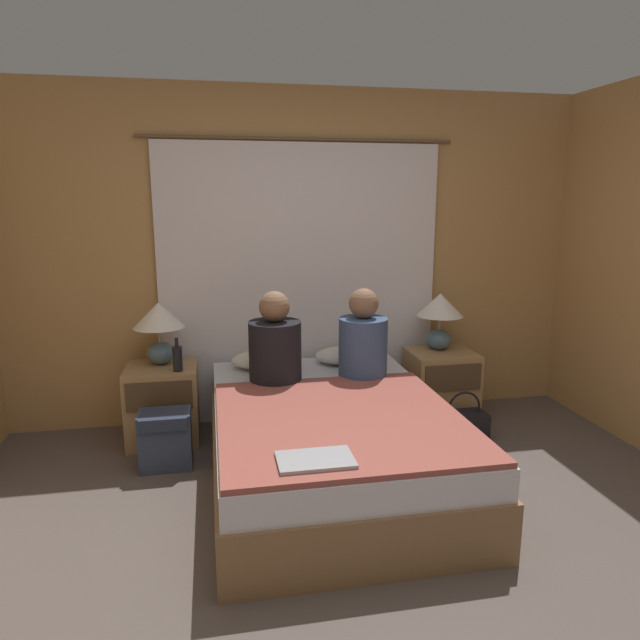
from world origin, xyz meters
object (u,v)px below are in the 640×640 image
nightstand_right (441,386)px  person_left_in_bed (275,346)px  person_right_in_bed (363,341)px  pillow_right (347,355)px  beer_bottle_on_left_stand (177,358)px  pillow_left (265,359)px  laptop_on_bed (315,460)px  handbag_on_floor (463,424)px  backpack_on_floor (165,436)px  nightstand_left (163,404)px  lamp_right (440,312)px  lamp_left (159,323)px  bed (329,441)px

nightstand_right → person_left_in_bed: (-1.32, -0.33, 0.47)m
person_right_in_bed → pillow_right: bearing=92.7°
beer_bottle_on_left_stand → nightstand_right: bearing=3.6°
pillow_left → nightstand_right: bearing=-1.7°
person_left_in_bed → laptop_on_bed: (0.04, -1.26, -0.21)m
pillow_right → handbag_on_floor: pillow_right is taller
backpack_on_floor → nightstand_right: bearing=12.0°
nightstand_right → laptop_on_bed: (-1.28, -1.59, 0.25)m
beer_bottle_on_left_stand → laptop_on_bed: size_ratio=0.66×
handbag_on_floor → person_left_in_bed: bearing=177.9°
nightstand_left → lamp_right: (2.09, 0.08, 0.57)m
handbag_on_floor → backpack_on_floor: bearing=-178.4°
handbag_on_floor → nightstand_left: bearing=169.9°
nightstand_left → lamp_left: bearing=90.0°
pillow_right → handbag_on_floor: size_ratio=1.38×
lamp_right → person_left_in_bed: (-1.32, -0.41, -0.10)m
bed → lamp_right: bearing=39.3°
beer_bottle_on_left_stand → handbag_on_floor: size_ratio=0.66×
pillow_left → pillow_right: (0.62, 0.00, 0.00)m
beer_bottle_on_left_stand → laptop_on_bed: bearing=-65.0°
bed → person_left_in_bed: person_left_in_bed is taller
pillow_right → person_left_in_bed: 0.72m
beer_bottle_on_left_stand → handbag_on_floor: beer_bottle_on_left_stand is taller
nightstand_left → person_right_in_bed: 1.49m
nightstand_right → handbag_on_floor: nightstand_right is taller
bed → beer_bottle_on_left_stand: 1.20m
pillow_left → laptop_on_bed: bearing=-87.5°
nightstand_left → backpack_on_floor: (0.04, -0.43, -0.06)m
person_left_in_bed → nightstand_left: bearing=156.8°
pillow_right → person_right_in_bed: (0.02, -0.37, 0.20)m
bed → beer_bottle_on_left_stand: (-0.92, 0.65, 0.40)m
person_left_in_bed → backpack_on_floor: 0.91m
person_right_in_bed → person_left_in_bed: bearing=180.0°
pillow_left → person_right_in_bed: person_right_in_bed is taller
lamp_left → beer_bottle_on_left_stand: bearing=-58.1°
beer_bottle_on_left_stand → person_left_in_bed: bearing=-17.6°
bed → lamp_left: bearing=140.7°
lamp_left → person_right_in_bed: bearing=-16.5°
lamp_right → beer_bottle_on_left_stand: size_ratio=1.90×
pillow_left → person_left_in_bed: 0.42m
lamp_right → pillow_left: 1.38m
nightstand_left → laptop_on_bed: 1.80m
pillow_right → laptop_on_bed: 1.72m
pillow_left → person_right_in_bed: 0.76m
handbag_on_floor → person_right_in_bed: bearing=176.2°
laptop_on_bed → handbag_on_floor: size_ratio=0.99×
person_right_in_bed → nightstand_right: bearing=24.6°
nightstand_right → beer_bottle_on_left_stand: (-1.96, -0.12, 0.36)m
pillow_right → handbag_on_floor: bearing=-28.9°
pillow_left → laptop_on_bed: pillow_left is taller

